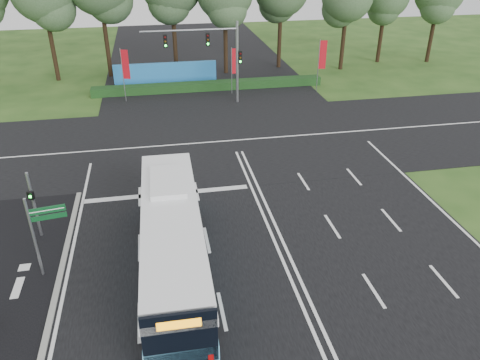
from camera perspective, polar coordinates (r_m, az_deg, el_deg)
name	(u,v)px	position (r m, az deg, el deg)	size (l,w,h in m)	color
ground	(271,234)	(24.11, 3.80, -6.56)	(120.00, 120.00, 0.00)	#244717
road_main	(271,233)	(24.10, 3.80, -6.52)	(20.00, 120.00, 0.04)	black
road_cross	(231,141)	(34.39, -1.06, 4.80)	(120.00, 14.00, 0.05)	black
kerb_strip	(55,299)	(21.71, -21.63, -13.29)	(0.25, 18.00, 0.12)	gray
city_bus	(173,241)	(20.77, -8.22, -7.39)	(2.76, 12.12, 3.47)	#6AC5F5
pedestrian_signal	(33,203)	(24.89, -23.88, -2.59)	(0.34, 0.43, 3.63)	gray
street_sign	(40,227)	(21.82, -23.18, -5.30)	(1.55, 0.31, 4.00)	gray
banner_flag_left	(125,68)	(42.96, -13.86, 13.15)	(0.67, 0.28, 4.73)	gray
banner_flag_mid	(234,64)	(44.12, -0.73, 13.99)	(0.63, 0.13, 4.29)	gray
banner_flag_right	(321,58)	(45.34, 9.91, 14.43)	(0.72, 0.12, 4.87)	gray
traffic_light_gantry	(216,50)	(40.98, -2.91, 15.50)	(8.41, 0.28, 7.00)	gray
hedge	(209,86)	(45.89, -3.75, 11.37)	(22.00, 1.20, 0.80)	black
blue_hoarding	(166,74)	(47.81, -9.05, 12.66)	(10.00, 0.30, 2.20)	#2374BE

